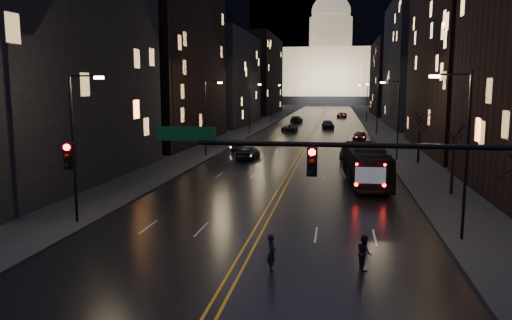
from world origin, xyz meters
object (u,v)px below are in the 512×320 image
at_px(traffic_signal, 383,178).
at_px(bus, 366,165).
at_px(oncoming_car_a, 248,152).
at_px(receding_car_a, 349,153).
at_px(pedestrian_b, 364,252).
at_px(oncoming_car_b, 239,145).
at_px(pedestrian_a, 272,253).

relative_size(traffic_signal, bus, 1.48).
height_order(oncoming_car_a, receding_car_a, oncoming_car_a).
bearing_deg(pedestrian_b, traffic_signal, 168.90).
bearing_deg(oncoming_car_b, receding_car_a, 152.84).
relative_size(oncoming_car_a, pedestrian_b, 3.01).
relative_size(receding_car_a, pedestrian_a, 2.68).
bearing_deg(pedestrian_a, pedestrian_b, -93.63).
bearing_deg(oncoming_car_b, pedestrian_a, 96.72).
height_order(bus, oncoming_car_a, bus).
bearing_deg(oncoming_car_a, pedestrian_b, 113.68).
bearing_deg(pedestrian_a, bus, -29.46).
xyz_separation_m(oncoming_car_a, receding_car_a, (11.38, 1.96, -0.07)).
bearing_deg(traffic_signal, oncoming_car_a, 106.64).
distance_m(oncoming_car_b, pedestrian_b, 43.21).
distance_m(traffic_signal, receding_car_a, 40.92).
height_order(bus, pedestrian_a, bus).
distance_m(bus, pedestrian_b, 20.63).
bearing_deg(pedestrian_b, bus, -17.15).
relative_size(oncoming_car_b, pedestrian_a, 2.83).
distance_m(traffic_signal, pedestrian_b, 6.60).
xyz_separation_m(oncoming_car_b, pedestrian_b, (13.81, -40.94, 0.01)).
relative_size(traffic_signal, pedestrian_a, 10.16).
distance_m(oncoming_car_a, receding_car_a, 11.55).
bearing_deg(pedestrian_b, oncoming_car_a, 4.61).
bearing_deg(bus, traffic_signal, -97.02).
height_order(oncoming_car_b, pedestrian_a, pedestrian_a).
bearing_deg(pedestrian_a, traffic_signal, -149.36).
distance_m(oncoming_car_b, pedestrian_a, 42.94).
xyz_separation_m(oncoming_car_a, pedestrian_a, (7.24, -34.59, 0.03)).
xyz_separation_m(bus, pedestrian_a, (-5.23, -21.45, -0.78)).
bearing_deg(traffic_signal, bus, 87.99).
xyz_separation_m(traffic_signal, oncoming_car_b, (-14.06, 45.95, -4.31)).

